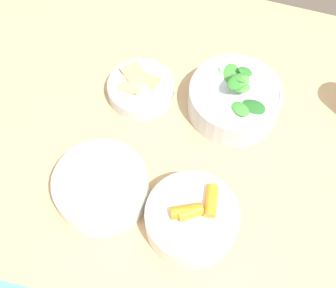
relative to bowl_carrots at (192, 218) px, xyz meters
name	(u,v)px	position (x,y,z in m)	size (l,w,h in m)	color
ground_plane	(143,246)	(0.19, -0.16, -0.80)	(10.00, 10.00, 0.00)	#4C4238
dining_table	(130,156)	(0.19, -0.16, -0.15)	(1.15, 0.91, 0.76)	tan
bowl_carrots	(192,218)	(0.00, 0.00, 0.00)	(0.17, 0.17, 0.08)	silver
bowl_greens	(235,98)	(-0.01, -0.27, 0.00)	(0.19, 0.19, 0.12)	silver
bowl_beans_hotdog	(101,187)	(0.18, -0.01, -0.01)	(0.17, 0.17, 0.06)	white
bowl_cookies	(142,88)	(0.19, -0.25, -0.01)	(0.14, 0.14, 0.04)	silver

